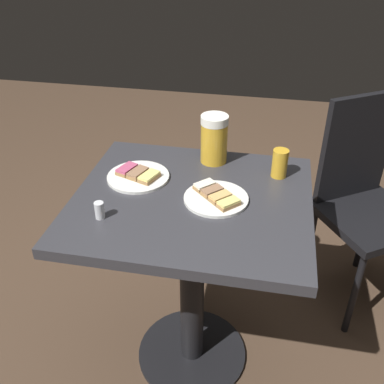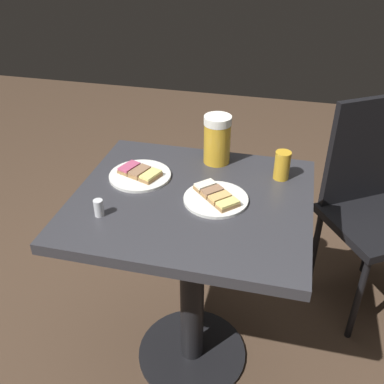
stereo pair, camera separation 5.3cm
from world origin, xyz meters
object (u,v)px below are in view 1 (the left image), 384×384
Objects in this scene: beer_mug at (214,139)px; salt_shaker at (100,210)px; plate_far at (216,197)px; cafe_chair at (364,194)px; beer_glass_small at (280,163)px; plate_near at (138,176)px.

salt_shaker is (-0.28, -0.42, -0.06)m from beer_mug.
beer_mug is at bearing 100.75° from plate_far.
beer_mug reaches higher than cafe_chair.
cafe_chair reaches higher than beer_glass_small.
plate_far is at bearing -79.25° from beer_mug.
salt_shaker is at bearing -153.34° from plate_far.
cafe_chair is at bearing 42.98° from plate_far.
plate_near is at bearing 164.24° from plate_far.
plate_near is 3.96× the size of salt_shaker.
cafe_chair reaches higher than plate_far.
cafe_chair is (0.37, 0.34, -0.29)m from beer_glass_small.
cafe_chair is (0.84, 0.45, -0.25)m from plate_near.
beer_mug is 0.19× the size of cafe_chair.
plate_near is 0.48m from beer_glass_small.
plate_far is 0.27m from beer_glass_small.
plate_near is at bearing -143.30° from beer_mug.
beer_mug reaches higher than beer_glass_small.
plate_far is 0.36m from salt_shaker.
salt_shaker is (-0.04, -0.24, 0.02)m from plate_near.
plate_far is 3.83× the size of salt_shaker.
salt_shaker is 0.06× the size of cafe_chair.
cafe_chair reaches higher than plate_near.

